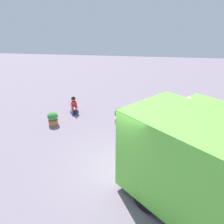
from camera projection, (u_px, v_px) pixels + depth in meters
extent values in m
plane|color=slate|center=(141.00, 176.00, 6.75)|extent=(40.00, 40.00, 0.00)
cube|color=#67D040|center=(191.00, 163.00, 5.23)|extent=(3.67, 3.76, 2.31)
cube|color=black|center=(212.00, 142.00, 5.78)|extent=(1.20, 1.34, 0.81)
cube|color=black|center=(208.00, 217.00, 5.29)|extent=(4.14, 4.35, 0.20)
cylinder|color=black|center=(145.00, 198.00, 5.50)|extent=(0.66, 0.70, 0.74)
cylinder|color=black|center=(185.00, 167.00, 6.58)|extent=(0.66, 0.70, 0.74)
ellipsoid|color=navy|center=(74.00, 111.00, 11.05)|extent=(0.64, 0.60, 0.12)
cube|color=navy|center=(73.00, 113.00, 10.85)|extent=(0.38, 0.23, 0.11)
cube|color=navy|center=(77.00, 112.00, 10.89)|extent=(0.38, 0.23, 0.11)
cube|color=red|center=(74.00, 105.00, 10.91)|extent=(0.41, 0.33, 0.50)
sphere|color=#AB7C54|center=(73.00, 99.00, 10.77)|extent=(0.21, 0.21, 0.21)
sphere|color=black|center=(73.00, 99.00, 10.76)|extent=(0.21, 0.21, 0.21)
cube|color=red|center=(72.00, 105.00, 10.74)|extent=(0.35, 0.21, 0.27)
cube|color=red|center=(76.00, 105.00, 10.79)|extent=(0.35, 0.21, 0.27)
cylinder|color=#E5A25B|center=(74.00, 108.00, 10.64)|extent=(0.39, 0.22, 0.09)
cube|color=red|center=(74.00, 108.00, 10.64)|extent=(0.32, 0.16, 0.02)
cylinder|color=#B96B41|center=(53.00, 122.00, 9.80)|extent=(0.42, 0.42, 0.25)
torus|color=#B76C42|center=(53.00, 120.00, 9.75)|extent=(0.45, 0.45, 0.04)
ellipsoid|color=#38833B|center=(53.00, 116.00, 9.67)|extent=(0.47, 0.47, 0.40)
sphere|color=#E42D98|center=(55.00, 113.00, 9.76)|extent=(0.07, 0.07, 0.07)
sphere|color=#DF2888|center=(55.00, 117.00, 9.54)|extent=(0.08, 0.08, 0.08)
sphere|color=#E23F9F|center=(55.00, 114.00, 9.79)|extent=(0.07, 0.07, 0.07)
sphere|color=#EC4098|center=(49.00, 114.00, 9.67)|extent=(0.07, 0.07, 0.07)
sphere|color=#F43492|center=(48.00, 115.00, 9.64)|extent=(0.06, 0.06, 0.06)
sphere|color=#DE4196|center=(50.00, 114.00, 9.77)|extent=(0.07, 0.07, 0.07)
cylinder|color=#545749|center=(169.00, 121.00, 9.72)|extent=(0.40, 0.40, 0.36)
torus|color=#575847|center=(169.00, 118.00, 9.65)|extent=(0.43, 0.43, 0.04)
ellipsoid|color=#1B632F|center=(170.00, 114.00, 9.57)|extent=(0.49, 0.49, 0.42)
sphere|color=#EA3289|center=(173.00, 112.00, 9.52)|extent=(0.06, 0.06, 0.06)
sphere|color=#EC2B85|center=(166.00, 112.00, 9.70)|extent=(0.07, 0.07, 0.07)
sphere|color=#F2448F|center=(174.00, 113.00, 9.59)|extent=(0.06, 0.06, 0.06)
cylinder|color=#A19486|center=(121.00, 120.00, 9.88)|extent=(0.57, 0.57, 0.30)
torus|color=tan|center=(121.00, 118.00, 9.83)|extent=(0.60, 0.60, 0.04)
ellipsoid|color=#356F2A|center=(121.00, 113.00, 9.73)|extent=(0.59, 0.59, 0.50)
sphere|color=#E7E449|center=(121.00, 110.00, 9.91)|extent=(0.08, 0.08, 0.08)
sphere|color=#E7F658|center=(125.00, 110.00, 9.84)|extent=(0.08, 0.08, 0.08)
sphere|color=#E9EF61|center=(116.00, 111.00, 9.78)|extent=(0.09, 0.09, 0.09)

